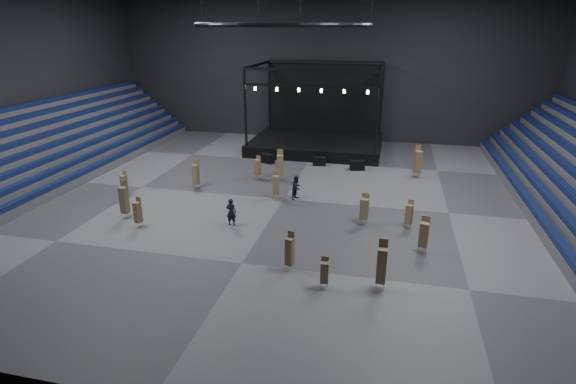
% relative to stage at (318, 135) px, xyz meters
% --- Properties ---
extents(floor, '(50.00, 50.00, 0.00)m').
position_rel_stage_xyz_m(floor, '(-0.00, -16.24, -1.45)').
color(floor, '#555658').
rests_on(floor, ground).
extents(wall_back, '(50.00, 0.20, 18.00)m').
position_rel_stage_xyz_m(wall_back, '(-0.00, 4.76, 7.55)').
color(wall_back, black).
rests_on(wall_back, ground).
extents(wall_front, '(50.00, 0.20, 18.00)m').
position_rel_stage_xyz_m(wall_front, '(-0.00, -37.24, 7.55)').
color(wall_front, black).
rests_on(wall_front, ground).
extents(bleachers_left, '(7.20, 40.00, 6.40)m').
position_rel_stage_xyz_m(bleachers_left, '(-22.94, -16.24, 0.28)').
color(bleachers_left, '#4F4F51').
rests_on(bleachers_left, floor).
extents(stage, '(14.00, 10.00, 9.20)m').
position_rel_stage_xyz_m(stage, '(0.00, 0.00, 0.00)').
color(stage, black).
rests_on(stage, floor).
extents(truss_ring, '(12.30, 12.30, 5.15)m').
position_rel_stage_xyz_m(truss_ring, '(-0.00, -16.24, 11.55)').
color(truss_ring, black).
rests_on(truss_ring, ceiling).
extents(flight_case_left, '(1.51, 1.10, 0.91)m').
position_rel_stage_xyz_m(flight_case_left, '(-3.96, -6.85, -1.00)').
color(flight_case_left, black).
rests_on(flight_case_left, floor).
extents(flight_case_mid, '(1.32, 0.75, 0.84)m').
position_rel_stage_xyz_m(flight_case_mid, '(1.28, -6.53, -1.03)').
color(flight_case_mid, black).
rests_on(flight_case_mid, floor).
extents(flight_case_right, '(1.48, 1.01, 0.90)m').
position_rel_stage_xyz_m(flight_case_right, '(5.03, -7.19, -1.00)').
color(flight_case_right, black).
rests_on(flight_case_right, floor).
extents(chair_stack_0, '(0.54, 0.54, 2.50)m').
position_rel_stage_xyz_m(chair_stack_0, '(-7.79, -15.41, -0.17)').
color(chair_stack_0, silver).
rests_on(chair_stack_0, floor).
extents(chair_stack_1, '(0.51, 0.51, 2.83)m').
position_rel_stage_xyz_m(chair_stack_1, '(7.93, -27.66, -0.02)').
color(chair_stack_1, silver).
rests_on(chair_stack_1, floor).
extents(chair_stack_2, '(0.54, 0.54, 2.16)m').
position_rel_stage_xyz_m(chair_stack_2, '(-8.45, -23.52, -0.33)').
color(chair_stack_2, silver).
rests_on(chair_stack_2, floor).
extents(chair_stack_3, '(0.53, 0.53, 2.82)m').
position_rel_stage_xyz_m(chair_stack_3, '(-10.16, -22.37, -0.03)').
color(chair_stack_3, silver).
rests_on(chair_stack_3, floor).
extents(chair_stack_4, '(0.60, 0.60, 2.33)m').
position_rel_stage_xyz_m(chair_stack_4, '(10.28, -22.98, -0.22)').
color(chair_stack_4, silver).
rests_on(chair_stack_4, floor).
extents(chair_stack_5, '(0.65, 0.65, 2.81)m').
position_rel_stage_xyz_m(chair_stack_5, '(-1.38, -11.88, -0.00)').
color(chair_stack_5, silver).
rests_on(chair_stack_5, floor).
extents(chair_stack_6, '(0.46, 0.46, 1.78)m').
position_rel_stage_xyz_m(chair_stack_6, '(5.05, -28.23, -0.49)').
color(chair_stack_6, silver).
rests_on(chair_stack_6, floor).
extents(chair_stack_7, '(0.51, 0.51, 2.30)m').
position_rel_stage_xyz_m(chair_stack_7, '(-0.62, -16.28, -0.25)').
color(chair_stack_7, silver).
rests_on(chair_stack_7, floor).
extents(chair_stack_8, '(0.54, 0.54, 2.27)m').
position_rel_stage_xyz_m(chair_stack_8, '(-12.38, -18.83, -0.29)').
color(chair_stack_8, silver).
rests_on(chair_stack_8, floor).
extents(chair_stack_9, '(0.61, 0.61, 2.27)m').
position_rel_stage_xyz_m(chair_stack_9, '(6.51, -19.69, -0.23)').
color(chair_stack_9, silver).
rests_on(chair_stack_9, floor).
extents(chair_stack_10, '(0.50, 0.50, 2.36)m').
position_rel_stage_xyz_m(chair_stack_10, '(2.88, -26.83, -0.25)').
color(chair_stack_10, silver).
rests_on(chair_stack_10, floor).
extents(chair_stack_11, '(0.72, 0.72, 2.97)m').
position_rel_stage_xyz_m(chair_stack_11, '(10.47, -8.22, 0.06)').
color(chair_stack_11, silver).
rests_on(chair_stack_11, floor).
extents(chair_stack_12, '(0.55, 0.55, 2.05)m').
position_rel_stage_xyz_m(chair_stack_12, '(9.51, -19.61, -0.38)').
color(chair_stack_12, silver).
rests_on(chair_stack_12, floor).
extents(chair_stack_13, '(0.59, 0.59, 2.14)m').
position_rel_stage_xyz_m(chair_stack_13, '(-3.46, -11.89, -0.32)').
color(chair_stack_13, silver).
rests_on(chair_stack_13, floor).
extents(chair_stack_14, '(0.58, 0.58, 2.22)m').
position_rel_stage_xyz_m(chair_stack_14, '(-1.45, -11.76, -0.28)').
color(chair_stack_14, silver).
rests_on(chair_stack_14, floor).
extents(man_center, '(0.73, 0.49, 1.97)m').
position_rel_stage_xyz_m(man_center, '(-2.35, -21.86, -0.47)').
color(man_center, black).
rests_on(man_center, floor).
extents(crew_member, '(0.98, 1.11, 1.91)m').
position_rel_stage_xyz_m(crew_member, '(0.97, -15.92, -0.50)').
color(crew_member, black).
rests_on(crew_member, floor).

